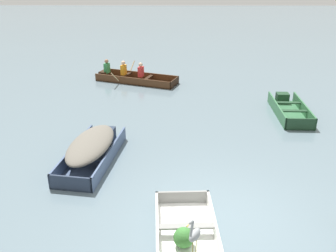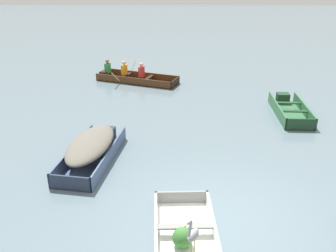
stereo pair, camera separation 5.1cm
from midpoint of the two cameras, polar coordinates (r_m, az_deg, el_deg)
The scene contains 5 objects.
ground_plane at distance 8.17m, azimuth 8.44°, elevation -13.93°, with size 80.00×80.00×0.00m, color slate.
skiff_slate_blue_near_moored at distance 10.23m, azimuth -11.45°, elevation -3.11°, with size 1.51×3.08×0.69m.
skiff_green_mid_moored at distance 13.89m, azimuth 18.10°, elevation 2.38°, with size 1.07×2.69×0.40m.
rowboat_dark_varnish_with_crew at distance 16.90m, azimuth -5.36°, elevation 7.45°, with size 3.76×2.40×0.89m.
heron_on_dinghy at distance 6.36m, azimuth 4.04°, elevation -16.15°, with size 0.30×0.43×0.84m.
Camera 2 is at (-1.05, -6.38, 4.99)m, focal length 40.00 mm.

